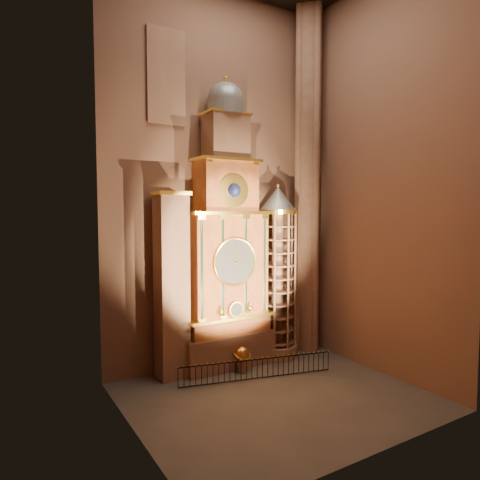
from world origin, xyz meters
TOP-DOWN VIEW (x-y plane):
  - floor at (0.00, 0.00)m, footprint 14.00×14.00m
  - wall_back at (0.00, 6.00)m, footprint 22.00×0.00m
  - wall_left at (-7.00, 0.00)m, footprint 0.00×22.00m
  - wall_right at (7.00, 0.00)m, footprint 0.00×22.00m
  - astronomical_clock at (0.00, 4.96)m, footprint 5.60×2.41m
  - portrait_tower at (-3.40, 4.98)m, footprint 1.80×1.60m
  - stair_turret at (3.50, 4.70)m, footprint 2.50×2.50m
  - gothic_pier at (6.10, 5.00)m, footprint 2.04×2.04m
  - stained_glass_window at (-3.20, 5.92)m, footprint 2.20×0.14m
  - celestial_globe at (0.25, 3.60)m, footprint 1.12×1.06m
  - iron_railing at (0.37, 2.22)m, footprint 8.37×2.13m

SIDE VIEW (x-z plane):
  - floor at x=0.00m, z-range 0.00..0.00m
  - iron_railing at x=0.37m, z-range 0.05..1.15m
  - celestial_globe at x=0.25m, z-range 0.15..1.62m
  - portrait_tower at x=-3.40m, z-range 0.05..10.25m
  - stair_turret at x=3.50m, z-range -0.13..10.67m
  - astronomical_clock at x=0.00m, z-range -1.67..15.03m
  - wall_back at x=0.00m, z-range 0.00..22.00m
  - wall_left at x=-7.00m, z-range 0.00..22.00m
  - wall_right at x=7.00m, z-range 0.00..22.00m
  - gothic_pier at x=6.10m, z-range 0.00..22.00m
  - stained_glass_window at x=-3.20m, z-range 13.90..19.10m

